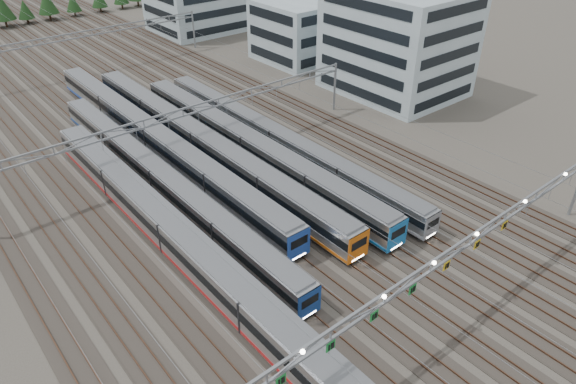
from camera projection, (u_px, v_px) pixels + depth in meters
ground at (418, 330)px, 45.56m from camera, size 400.00×400.00×0.00m
track_bed at (45, 50)px, 109.72m from camera, size 54.00×260.00×5.42m
train_a at (173, 234)px, 53.59m from camera, size 3.10×57.04×4.05m
train_b at (160, 179)px, 63.52m from camera, size 2.69×55.93×3.49m
train_c at (154, 138)px, 72.51m from camera, size 3.01×63.08×3.92m
train_d at (201, 142)px, 71.67m from camera, size 2.96×61.07×3.86m
train_e at (250, 146)px, 70.52m from camera, size 2.98×52.73×3.89m
train_f at (277, 139)px, 72.88m from camera, size 2.64×54.29×3.43m
gantry_near at (431, 270)px, 41.64m from camera, size 56.36×0.61×8.08m
gantry_mid at (184, 119)px, 68.11m from camera, size 56.36×0.36×8.00m
gantry_far at (64, 43)px, 97.34m from camera, size 56.36×0.36×8.00m
depot_bldg_south at (397, 42)px, 89.19m from camera, size 18.00×22.00×17.79m
depot_bldg_mid at (298, 31)px, 105.59m from camera, size 14.00×16.00×11.96m
treeline at (11, 9)px, 129.37m from camera, size 100.10×5.60×7.02m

